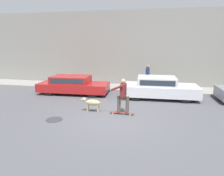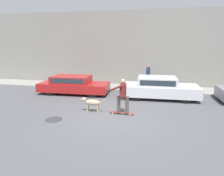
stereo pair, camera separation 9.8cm
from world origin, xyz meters
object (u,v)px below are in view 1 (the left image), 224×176
(parked_car_0, at_px, (73,85))
(skateboarder, at_px, (123,95))
(dog, at_px, (92,103))
(parked_car_1, at_px, (159,88))
(pedestrian_with_bag, at_px, (148,76))

(parked_car_0, xyz_separation_m, skateboarder, (3.72, -3.21, 0.36))
(parked_car_0, xyz_separation_m, dog, (2.23, -3.13, -0.13))
(parked_car_1, height_order, dog, parked_car_1)
(parked_car_0, height_order, skateboarder, skateboarder)
(parked_car_1, xyz_separation_m, skateboarder, (-1.66, -3.21, 0.32))
(parked_car_0, bearing_deg, parked_car_1, -2.10)
(parked_car_1, relative_size, dog, 3.76)
(parked_car_0, distance_m, dog, 3.85)
(parked_car_0, bearing_deg, pedestrian_with_bag, 16.29)
(parked_car_0, relative_size, pedestrian_with_bag, 2.71)
(parked_car_1, height_order, skateboarder, skateboarder)
(parked_car_0, height_order, parked_car_1, parked_car_1)
(skateboarder, xyz_separation_m, pedestrian_with_bag, (0.95, 4.77, 0.12))
(parked_car_1, distance_m, skateboarder, 3.63)
(parked_car_1, distance_m, dog, 4.45)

